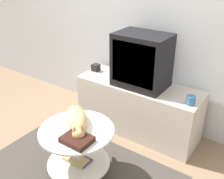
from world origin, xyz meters
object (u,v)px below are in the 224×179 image
object	(u,v)px
cat	(76,119)
speaker	(96,68)
tv	(142,61)
dvd_box	(77,139)

from	to	relation	value
cat	speaker	bearing A→B (deg)	162.85
speaker	cat	size ratio (longest dim) A/B	0.18
tv	cat	size ratio (longest dim) A/B	1.23
tv	speaker	world-z (taller)	tv
dvd_box	cat	world-z (taller)	cat
tv	dvd_box	size ratio (longest dim) A/B	2.42
cat	tv	bearing A→B (deg)	125.89
dvd_box	cat	size ratio (longest dim) A/B	0.51
speaker	cat	distance (m)	1.04
speaker	dvd_box	distance (m)	1.26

